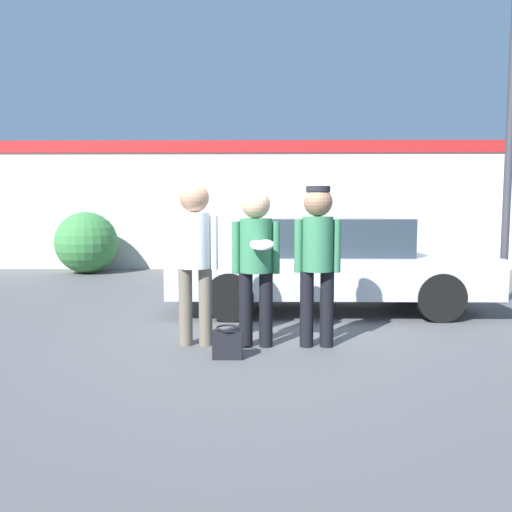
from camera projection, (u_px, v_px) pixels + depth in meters
ground_plane at (267, 338)px, 5.83m from camera, size 56.00×56.00×0.00m
storefront_building at (264, 204)px, 12.58m from camera, size 24.00×0.22×3.22m
person_left at (195, 248)px, 5.45m from camera, size 0.51×0.34×1.79m
person_middle_with_frisbee at (256, 254)px, 5.40m from camera, size 0.52×0.55×1.71m
person_right at (317, 251)px, 5.39m from camera, size 0.50×0.33×1.75m
parked_car_near at (325, 263)px, 7.50m from camera, size 4.56×1.89×1.37m
shrub at (86, 243)px, 11.81m from camera, size 1.45×1.45×1.45m
handbag at (228, 343)px, 5.03m from camera, size 0.30×0.23×0.33m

